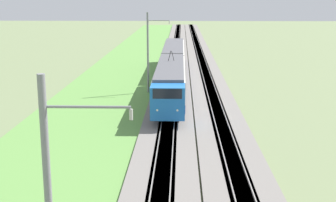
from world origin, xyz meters
name	(u,v)px	position (x,y,z in m)	size (l,w,h in m)	color
ballast_main	(172,85)	(50.00, 0.00, 0.15)	(240.00, 4.40, 0.30)	slate
ballast_adjacent	(209,86)	(50.00, -4.52, 0.15)	(240.00, 4.40, 0.30)	slate
track_main	(172,85)	(50.00, 0.00, 0.16)	(240.00, 1.57, 0.45)	#4C4238
track_adjacent	(209,86)	(50.00, -4.52, 0.16)	(240.00, 1.57, 0.45)	#4C4238
grass_verge	(118,86)	(50.00, 6.67, 0.06)	(240.00, 12.39, 0.12)	#5B8E42
passenger_train	(172,66)	(51.22, 0.00, 2.36)	(41.40, 2.96, 5.05)	blue
catenary_mast_mid	(148,52)	(46.00, 2.60, 4.70)	(0.22, 2.56, 9.10)	slate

